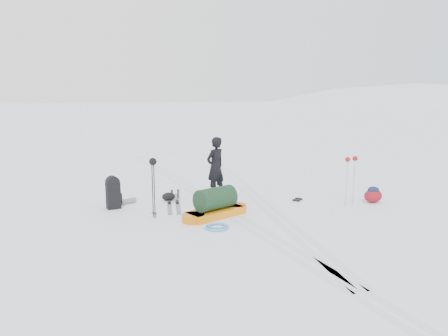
% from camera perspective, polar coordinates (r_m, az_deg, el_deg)
% --- Properties ---
extents(ground, '(200.00, 200.00, 0.00)m').
position_cam_1_polar(ground, '(10.53, -0.48, -5.18)').
color(ground, white).
rests_on(ground, ground).
extents(ski_tracks, '(3.38, 17.97, 0.01)m').
position_cam_1_polar(ski_tracks, '(11.53, 1.00, -3.82)').
color(ski_tracks, silver).
rests_on(ski_tracks, ground).
extents(skier, '(0.69, 0.60, 1.59)m').
position_cam_1_polar(skier, '(11.48, -1.14, 0.14)').
color(skier, black).
rests_on(skier, ground).
extents(pulk_sled, '(1.79, 1.11, 0.66)m').
position_cam_1_polar(pulk_sled, '(9.72, -1.13, -4.92)').
color(pulk_sled, orange).
rests_on(pulk_sled, ground).
extents(expedition_rucksack, '(0.77, 0.63, 0.79)m').
position_cam_1_polar(expedition_rucksack, '(10.72, -14.05, -3.20)').
color(expedition_rucksack, black).
rests_on(expedition_rucksack, ground).
extents(ski_poles_black, '(0.16, 0.19, 1.34)m').
position_cam_1_polar(ski_poles_black, '(9.58, -9.26, -0.12)').
color(ski_poles_black, black).
rests_on(ski_poles_black, ground).
extents(ski_poles_silver, '(0.38, 0.19, 1.21)m').
position_cam_1_polar(ski_poles_silver, '(10.94, 16.27, 0.44)').
color(ski_poles_silver, silver).
rests_on(ski_poles_silver, ground).
extents(touring_skis_grey, '(0.68, 2.03, 0.07)m').
position_cam_1_polar(touring_skis_grey, '(10.94, -6.64, -4.58)').
color(touring_skis_grey, gray).
rests_on(touring_skis_grey, ground).
extents(touring_skis_white, '(1.34, 1.54, 0.07)m').
position_cam_1_polar(touring_skis_white, '(11.28, 9.57, -4.22)').
color(touring_skis_white, white).
rests_on(touring_skis_white, ground).
extents(rope_coil, '(0.57, 0.57, 0.06)m').
position_cam_1_polar(rope_coil, '(8.99, -0.92, -7.67)').
color(rope_coil, '#5296C8').
rests_on(rope_coil, ground).
extents(small_daypack, '(0.59, 0.57, 0.41)m').
position_cam_1_polar(small_daypack, '(11.57, 18.89, -3.33)').
color(small_daypack, maroon).
rests_on(small_daypack, ground).
extents(thermos_pair, '(0.27, 0.15, 0.25)m').
position_cam_1_polar(thermos_pair, '(11.40, -6.42, -3.44)').
color(thermos_pair, '#525459').
rests_on(thermos_pair, ground).
extents(stuff_sack, '(0.39, 0.32, 0.21)m').
position_cam_1_polar(stuff_sack, '(11.24, -7.25, -3.73)').
color(stuff_sack, black).
rests_on(stuff_sack, ground).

